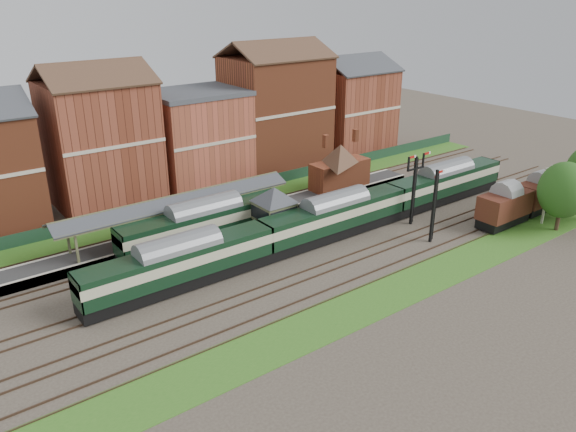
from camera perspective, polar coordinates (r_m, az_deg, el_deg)
ground at (r=59.42m, az=2.82°, el=-2.79°), size 160.00×160.00×0.00m
grass_back at (r=71.43m, az=-5.38°, el=1.61°), size 90.00×4.50×0.06m
grass_front at (r=51.82m, az=11.37°, el=-7.23°), size 90.00×5.00×0.06m
fence at (r=72.80m, az=-6.24°, el=2.59°), size 90.00×0.12×1.50m
platform at (r=63.89m, az=-6.23°, el=-0.54°), size 55.00×3.40×1.00m
signal_box at (r=58.82m, az=-1.40°, el=0.35°), size 5.40×5.40×6.00m
brick_hut at (r=64.20m, az=4.43°, el=0.31°), size 3.20×2.64×2.94m
station_building at (r=72.24m, az=5.30°, el=5.15°), size 8.10×8.10×5.90m
canopy at (r=59.81m, az=-11.32°, el=1.72°), size 26.00×3.89×4.08m
semaphore_bracket at (r=64.01m, az=12.69°, el=3.03°), size 3.60×0.25×8.18m
semaphore_siding at (r=60.04m, az=14.60°, el=1.06°), size 1.23×0.25×8.00m
yard_lamp at (r=69.05m, az=24.86°, el=2.32°), size 2.60×0.22×7.00m
town_backdrop at (r=76.79m, az=-9.28°, el=8.35°), size 69.00×10.00×16.00m
dmu_train at (r=60.02m, az=4.80°, el=-0.01°), size 54.95×2.89×4.22m
platform_railcar at (r=58.49m, az=-8.43°, el=-0.75°), size 18.68×2.94×4.30m
goods_van_a at (r=73.43m, az=24.22°, el=2.08°), size 6.47×2.80×3.92m
goods_van_b at (r=67.39m, az=21.13°, el=0.92°), size 6.74×2.92×4.09m
goods_van_c at (r=79.14m, az=26.57°, el=2.81°), size 5.49×2.38×3.33m
tree_far at (r=67.61m, az=26.23°, el=2.38°), size 5.40×5.40×7.88m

